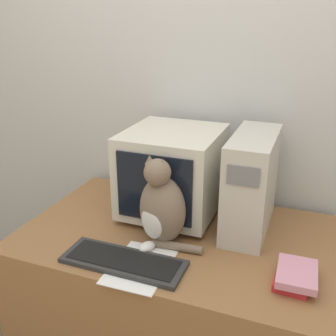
{
  "coord_description": "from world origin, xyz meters",
  "views": [
    {
      "loc": [
        0.5,
        -0.98,
        1.6
      ],
      "look_at": [
        -0.06,
        0.46,
        0.99
      ],
      "focal_mm": 42.0,
      "sensor_mm": 36.0,
      "label": 1
    }
  ],
  "objects_px": {
    "keyboard": "(124,261)",
    "cat": "(161,208)",
    "pen": "(101,247)",
    "computer_tower": "(251,183)",
    "book_stack": "(295,276)",
    "crt_monitor": "(173,172)"
  },
  "relations": [
    {
      "from": "crt_monitor",
      "to": "cat",
      "type": "xyz_separation_m",
      "value": [
        0.05,
        -0.26,
        -0.05
      ]
    },
    {
      "from": "cat",
      "to": "pen",
      "type": "height_order",
      "value": "cat"
    },
    {
      "from": "computer_tower",
      "to": "keyboard",
      "type": "bearing_deg",
      "value": -130.76
    },
    {
      "from": "book_stack",
      "to": "crt_monitor",
      "type": "bearing_deg",
      "value": 149.47
    },
    {
      "from": "cat",
      "to": "book_stack",
      "type": "distance_m",
      "value": 0.56
    },
    {
      "from": "keyboard",
      "to": "computer_tower",
      "type": "bearing_deg",
      "value": 49.24
    },
    {
      "from": "book_stack",
      "to": "pen",
      "type": "bearing_deg",
      "value": -176.25
    },
    {
      "from": "keyboard",
      "to": "cat",
      "type": "relative_size",
      "value": 1.25
    },
    {
      "from": "crt_monitor",
      "to": "computer_tower",
      "type": "height_order",
      "value": "computer_tower"
    },
    {
      "from": "cat",
      "to": "pen",
      "type": "distance_m",
      "value": 0.29
    },
    {
      "from": "computer_tower",
      "to": "book_stack",
      "type": "distance_m",
      "value": 0.45
    },
    {
      "from": "keyboard",
      "to": "pen",
      "type": "bearing_deg",
      "value": 155.41
    },
    {
      "from": "crt_monitor",
      "to": "pen",
      "type": "relative_size",
      "value": 3.8
    },
    {
      "from": "crt_monitor",
      "to": "pen",
      "type": "xyz_separation_m",
      "value": [
        -0.16,
        -0.4,
        -0.2
      ]
    },
    {
      "from": "computer_tower",
      "to": "pen",
      "type": "xyz_separation_m",
      "value": [
        -0.52,
        -0.39,
        -0.21
      ]
    },
    {
      "from": "computer_tower",
      "to": "pen",
      "type": "bearing_deg",
      "value": -143.45
    },
    {
      "from": "keyboard",
      "to": "pen",
      "type": "distance_m",
      "value": 0.15
    },
    {
      "from": "cat",
      "to": "pen",
      "type": "bearing_deg",
      "value": -129.44
    },
    {
      "from": "cat",
      "to": "book_stack",
      "type": "xyz_separation_m",
      "value": [
        0.54,
        -0.08,
        -0.13
      ]
    },
    {
      "from": "keyboard",
      "to": "cat",
      "type": "distance_m",
      "value": 0.26
    },
    {
      "from": "crt_monitor",
      "to": "book_stack",
      "type": "height_order",
      "value": "crt_monitor"
    },
    {
      "from": "crt_monitor",
      "to": "book_stack",
      "type": "bearing_deg",
      "value": -30.53
    }
  ]
}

